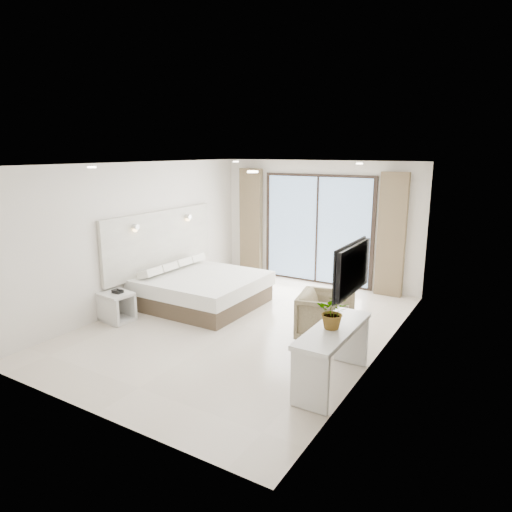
# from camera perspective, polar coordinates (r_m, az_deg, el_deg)

# --- Properties ---
(ground) EXTENTS (6.20, 6.20, 0.00)m
(ground) POSITION_cam_1_polar(r_m,az_deg,el_deg) (7.84, -1.67, -8.71)
(ground) COLOR beige
(ground) RESTS_ON ground
(room_shell) EXTENTS (4.62, 6.22, 2.72)m
(room_shell) POSITION_cam_1_polar(r_m,az_deg,el_deg) (8.15, 0.04, 3.72)
(room_shell) COLOR silver
(room_shell) RESTS_ON ground
(bed) EXTENTS (2.09, 1.99, 0.72)m
(bed) POSITION_cam_1_polar(r_m,az_deg,el_deg) (8.82, -6.80, -4.16)
(bed) COLOR brown
(bed) RESTS_ON ground
(nightstand) EXTENTS (0.60, 0.52, 0.50)m
(nightstand) POSITION_cam_1_polar(r_m,az_deg,el_deg) (8.34, -17.07, -6.08)
(nightstand) COLOR silver
(nightstand) RESTS_ON ground
(phone) EXTENTS (0.17, 0.13, 0.06)m
(phone) POSITION_cam_1_polar(r_m,az_deg,el_deg) (8.23, -16.92, -4.25)
(phone) COLOR black
(phone) RESTS_ON nightstand
(console_desk) EXTENTS (0.48, 1.53, 0.77)m
(console_desk) POSITION_cam_1_polar(r_m,az_deg,el_deg) (5.87, 9.61, -10.74)
(console_desk) COLOR silver
(console_desk) RESTS_ON ground
(plant) EXTENTS (0.47, 0.50, 0.34)m
(plant) POSITION_cam_1_polar(r_m,az_deg,el_deg) (5.70, 9.66, -7.33)
(plant) COLOR #33662D
(plant) RESTS_ON console_desk
(armchair) EXTENTS (0.90, 0.94, 0.83)m
(armchair) POSITION_cam_1_polar(r_m,az_deg,el_deg) (7.25, 8.71, -7.21)
(armchair) COLOR #8F805D
(armchair) RESTS_ON ground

